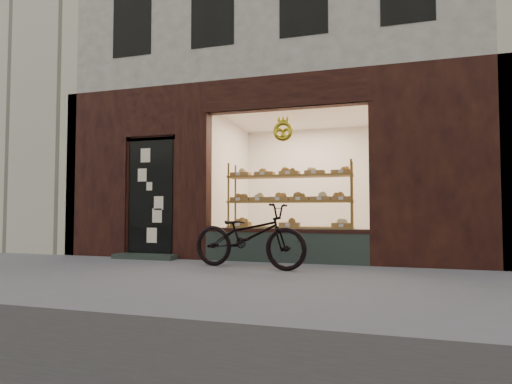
% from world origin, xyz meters
% --- Properties ---
extents(ground, '(90.00, 90.00, 0.00)m').
position_xyz_m(ground, '(0.00, 0.00, 0.00)').
color(ground, slate).
extents(bakery_building, '(7.20, 7.28, 9.00)m').
position_xyz_m(bakery_building, '(0.04, 5.29, 5.58)').
color(bakery_building, black).
rests_on(bakery_building, ground).
extents(display_shelf, '(2.20, 0.45, 1.70)m').
position_xyz_m(display_shelf, '(0.45, 2.55, 0.90)').
color(display_shelf, olive).
rests_on(display_shelf, ground).
extents(bicycle, '(1.89, 0.93, 0.95)m').
position_xyz_m(bicycle, '(0.07, 1.30, 0.47)').
color(bicycle, black).
rests_on(bicycle, ground).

